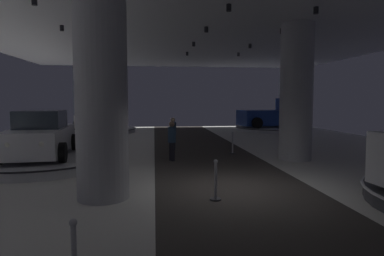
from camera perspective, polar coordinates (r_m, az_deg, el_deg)
name	(u,v)px	position (r m, az deg, el deg)	size (l,w,h in m)	color
ground	(235,189)	(9.51, 7.29, -10.32)	(24.00, 44.00, 0.06)	silver
column_left	(101,87)	(8.51, -15.16, 6.67)	(1.27, 1.27, 5.50)	#ADADB2
column_right	(296,92)	(14.28, 17.30, 5.78)	(1.31, 1.31, 5.50)	#ADADB2
display_platform_deep_right	(271,128)	(27.84, 13.35, -0.06)	(5.73, 5.73, 0.29)	silver
pickup_truck_deep_right	(275,115)	(27.93, 13.97, 2.13)	(5.56, 3.31, 2.30)	navy
display_platform_deep_left	(97,130)	(26.23, -15.85, -0.36)	(5.80, 5.80, 0.32)	#B7B7BC
display_car_deep_left	(97,118)	(26.20, -15.87, 1.62)	(2.73, 4.42, 1.71)	silver
display_platform_mid_left	(42,161)	(13.77, -24.17, -5.06)	(5.53, 5.53, 0.35)	#B7B7BC
display_car_mid_left	(41,136)	(13.68, -24.27, -1.24)	(2.51, 4.35, 1.71)	silver
visitor_walking_near	(173,132)	(16.34, -3.27, -0.64)	(0.32, 0.32, 1.59)	black
visitor_walking_far	(172,139)	(13.47, -3.44, -1.80)	(0.32, 0.32, 1.59)	black
stanchion_a	(233,146)	(15.45, 6.91, -2.98)	(0.28, 0.28, 1.01)	#333338
stanchion_c	(216,185)	(8.32, 4.03, -9.68)	(0.28, 0.28, 1.01)	#333338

